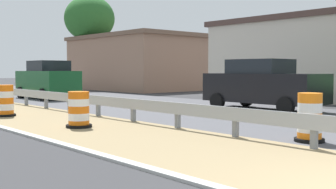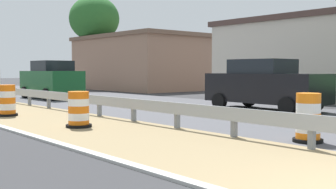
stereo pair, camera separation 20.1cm
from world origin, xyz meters
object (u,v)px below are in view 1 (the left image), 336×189
object	(u,v)px
traffic_barrel_nearest	(310,120)
traffic_barrel_close	(79,111)
car_lead_far_lane	(48,80)
traffic_barrel_mid	(5,102)
car_mid_far_lane	(263,85)

from	to	relation	value
traffic_barrel_nearest	traffic_barrel_close	xyz separation A→B (m)	(-2.65, 5.45, -0.04)
traffic_barrel_nearest	car_lead_far_lane	bearing A→B (deg)	83.55
traffic_barrel_nearest	car_lead_far_lane	xyz separation A→B (m)	(1.91, 16.89, 0.55)
traffic_barrel_mid	traffic_barrel_nearest	bearing A→B (deg)	-71.89
traffic_barrel_nearest	traffic_barrel_mid	world-z (taller)	traffic_barrel_nearest
traffic_barrel_nearest	car_lead_far_lane	world-z (taller)	car_lead_far_lane
traffic_barrel_close	car_mid_far_lane	world-z (taller)	car_mid_far_lane
car_lead_far_lane	car_mid_far_lane	size ratio (longest dim) A/B	0.88
traffic_barrel_close	car_lead_far_lane	world-z (taller)	car_lead_far_lane
traffic_barrel_nearest	traffic_barrel_close	world-z (taller)	traffic_barrel_nearest
traffic_barrel_nearest	car_mid_far_lane	bearing A→B (deg)	43.55
traffic_barrel_close	car_mid_far_lane	distance (m)	8.02
traffic_barrel_nearest	traffic_barrel_mid	distance (m)	10.09
traffic_barrel_close	traffic_barrel_nearest	bearing A→B (deg)	-64.06
traffic_barrel_mid	car_lead_far_lane	bearing A→B (deg)	55.36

